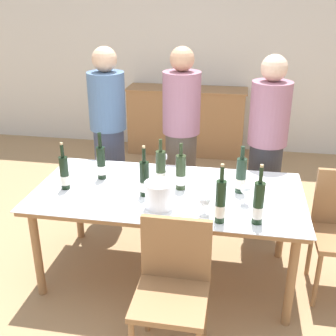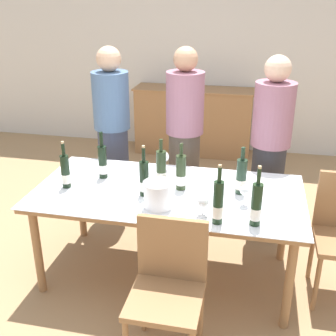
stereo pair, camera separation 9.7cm
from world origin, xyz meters
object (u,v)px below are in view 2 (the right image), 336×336
object	(u,v)px
person_guest_left	(184,140)
wine_bottle_0	(65,172)
wine_bottle_6	(161,170)
person_guest_right	(270,151)
dining_table	(168,199)
ice_bucket	(158,194)
wine_glass_1	(203,202)
wine_bottle_3	(241,177)
wine_bottle_4	(218,203)
wine_bottle_1	(256,206)
wine_bottle_2	(181,173)
person_host	(113,136)
wine_bottle_7	(144,179)
sideboard_cabinet	(193,121)
wine_glass_0	(245,191)
wine_glass_2	(164,157)
wine_bottle_5	(103,162)
chair_near_front	(168,282)

from	to	relation	value
person_guest_left	wine_bottle_0	bearing A→B (deg)	-127.40
wine_bottle_6	person_guest_right	size ratio (longest dim) A/B	0.23
dining_table	ice_bucket	world-z (taller)	ice_bucket
wine_glass_1	wine_bottle_3	bearing A→B (deg)	60.22
wine_bottle_4	wine_bottle_0	bearing A→B (deg)	166.00
dining_table	wine_bottle_1	xyz separation A→B (m)	(0.62, -0.35, 0.19)
wine_bottle_0	wine_bottle_2	bearing A→B (deg)	10.00
dining_table	wine_bottle_4	bearing A→B (deg)	-43.45
person_host	wine_bottle_2	bearing A→B (deg)	-45.07
dining_table	person_guest_right	xyz separation A→B (m)	(0.71, 0.77, 0.14)
wine_bottle_3	wine_bottle_4	xyz separation A→B (m)	(-0.12, -0.45, 0.01)
dining_table	wine_bottle_7	world-z (taller)	wine_bottle_7
wine_bottle_6	sideboard_cabinet	bearing A→B (deg)	93.64
dining_table	wine_glass_0	xyz separation A→B (m)	(0.55, -0.11, 0.17)
wine_glass_0	person_guest_left	distance (m)	1.11
wine_bottle_7	person_host	xyz separation A→B (m)	(-0.56, 0.94, -0.03)
wine_glass_0	wine_glass_2	bearing A→B (deg)	144.16
wine_glass_1	person_guest_right	bearing A→B (deg)	68.48
wine_glass_2	person_host	world-z (taller)	person_host
wine_bottle_5	wine_bottle_6	xyz separation A→B (m)	(0.47, -0.06, 0.00)
wine_bottle_1	wine_bottle_4	distance (m)	0.23
ice_bucket	wine_bottle_2	bearing A→B (deg)	72.48
wine_bottle_3	wine_glass_0	xyz separation A→B (m)	(0.03, -0.19, -0.02)
sideboard_cabinet	ice_bucket	world-z (taller)	ice_bucket
wine_bottle_4	wine_glass_1	size ratio (longest dim) A/B	2.80
wine_bottle_1	wine_glass_1	distance (m)	0.33
ice_bucket	wine_bottle_2	xyz separation A→B (m)	(0.10, 0.31, 0.03)
wine_bottle_3	wine_bottle_7	xyz separation A→B (m)	(-0.66, -0.17, -0.00)
wine_bottle_0	sideboard_cabinet	bearing A→B (deg)	79.73
wine_bottle_0	wine_glass_2	xyz separation A→B (m)	(0.63, 0.45, -0.01)
dining_table	ice_bucket	distance (m)	0.30
wine_bottle_2	wine_bottle_4	world-z (taller)	wine_bottle_4
dining_table	wine_glass_2	bearing A→B (deg)	106.98
wine_bottle_2	wine_bottle_6	xyz separation A→B (m)	(-0.15, 0.02, 0.01)
dining_table	wine_glass_1	bearing A→B (deg)	-46.22
wine_bottle_6	person_guest_right	world-z (taller)	person_guest_right
wine_bottle_4	chair_near_front	world-z (taller)	wine_bottle_4
wine_glass_1	person_host	xyz separation A→B (m)	(-1.00, 1.15, -0.00)
dining_table	person_guest_left	world-z (taller)	person_guest_left
wine_bottle_5	wine_glass_0	size ratio (longest dim) A/B	2.50
sideboard_cabinet	wine_bottle_0	xyz separation A→B (m)	(-0.51, -2.80, 0.40)
wine_glass_0	chair_near_front	world-z (taller)	wine_glass_0
chair_near_front	dining_table	bearing A→B (deg)	102.32
wine_bottle_1	person_guest_right	distance (m)	1.12
ice_bucket	wine_glass_1	world-z (taller)	ice_bucket
sideboard_cabinet	ice_bucket	xyz separation A→B (m)	(0.22, -2.96, 0.38)
ice_bucket	wine_bottle_3	bearing A→B (deg)	32.02
wine_glass_0	dining_table	bearing A→B (deg)	168.61
wine_bottle_2	wine_glass_1	bearing A→B (deg)	-59.95
ice_bucket	wine_bottle_1	size ratio (longest dim) A/B	0.51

